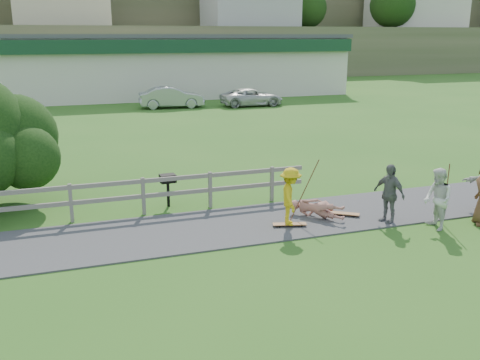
{
  "coord_description": "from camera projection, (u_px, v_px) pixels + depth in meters",
  "views": [
    {
      "loc": [
        -4.17,
        -11.53,
        5.04
      ],
      "look_at": [
        0.5,
        2.0,
        1.15
      ],
      "focal_mm": 40.0,
      "sensor_mm": 36.0,
      "label": 1
    }
  ],
  "objects": [
    {
      "name": "longboard_rider",
      "position": [
        290.0,
        226.0,
        14.45
      ],
      "size": [
        0.93,
        0.45,
        0.1
      ],
      "primitive_type": null,
      "rotation": [
        0.0,
        0.0,
        -0.27
      ],
      "color": "brown",
      "rests_on": "ground"
    },
    {
      "name": "bbq",
      "position": [
        168.0,
        191.0,
        16.12
      ],
      "size": [
        0.48,
        0.38,
        1.0
      ],
      "primitive_type": null,
      "rotation": [
        0.0,
        0.0,
        0.06
      ],
      "color": "black",
      "rests_on": "ground"
    },
    {
      "name": "ground",
      "position": [
        247.0,
        247.0,
        13.15
      ],
      "size": [
        260.0,
        260.0,
        0.0
      ],
      "primitive_type": "plane",
      "color": "#2C5F1B",
      "rests_on": "ground"
    },
    {
      "name": "skater_fallen",
      "position": [
        316.0,
        209.0,
        15.09
      ],
      "size": [
        1.5,
        1.31,
        0.59
      ],
      "primitive_type": "imported",
      "rotation": [
        0.0,
        0.0,
        0.67
      ],
      "color": "#A6695B",
      "rests_on": "ground"
    },
    {
      "name": "fence",
      "position": [
        47.0,
        199.0,
        14.52
      ],
      "size": [
        15.05,
        0.1,
        1.1
      ],
      "color": "#5F5954",
      "rests_on": "ground"
    },
    {
      "name": "strip_mall",
      "position": [
        153.0,
        65.0,
        45.6
      ],
      "size": [
        32.5,
        10.75,
        5.1
      ],
      "color": "beige",
      "rests_on": "ground"
    },
    {
      "name": "longboard_fallen",
      "position": [
        343.0,
        215.0,
        15.32
      ],
      "size": [
        0.9,
        0.73,
        0.1
      ],
      "primitive_type": null,
      "rotation": [
        0.0,
        0.0,
        -0.61
      ],
      "color": "brown",
      "rests_on": "ground"
    },
    {
      "name": "spectator_b",
      "position": [
        389.0,
        194.0,
        14.65
      ],
      "size": [
        0.71,
        1.06,
        1.66
      ],
      "primitive_type": "imported",
      "rotation": [
        0.0,
        0.0,
        5.05
      ],
      "color": "slate",
      "rests_on": "ground"
    },
    {
      "name": "spectator_a",
      "position": [
        438.0,
        199.0,
        14.14
      ],
      "size": [
        0.76,
        0.9,
        1.67
      ],
      "primitive_type": "imported",
      "rotation": [
        0.0,
        0.0,
        4.54
      ],
      "color": "silver",
      "rests_on": "ground"
    },
    {
      "name": "car_white",
      "position": [
        252.0,
        97.0,
        39.04
      ],
      "size": [
        4.59,
        2.14,
        1.27
      ],
      "primitive_type": "imported",
      "rotation": [
        0.0,
        0.0,
        1.56
      ],
      "color": "beige",
      "rests_on": "ground"
    },
    {
      "name": "skater_rider",
      "position": [
        290.0,
        200.0,
        14.26
      ],
      "size": [
        0.88,
        1.14,
        1.56
      ],
      "primitive_type": "imported",
      "rotation": [
        0.0,
        0.0,
        1.24
      ],
      "color": "gold",
      "rests_on": "ground"
    },
    {
      "name": "pole_rider",
      "position": [
        304.0,
        188.0,
        14.77
      ],
      "size": [
        0.03,
        0.03,
        1.92
      ],
      "primitive_type": "cylinder",
      "color": "brown",
      "rests_on": "ground"
    },
    {
      "name": "helmet",
      "position": [
        329.0,
        208.0,
        15.64
      ],
      "size": [
        0.26,
        0.26,
        0.26
      ],
      "primitive_type": "sphere",
      "color": "#A9110B",
      "rests_on": "ground"
    },
    {
      "name": "path",
      "position": [
        229.0,
        226.0,
        14.51
      ],
      "size": [
        34.0,
        3.0,
        0.04
      ],
      "primitive_type": "cube",
      "color": "#3E3E40",
      "rests_on": "ground"
    },
    {
      "name": "car_silver",
      "position": [
        171.0,
        97.0,
        37.96
      ],
      "size": [
        4.69,
        1.99,
        1.5
      ],
      "primitive_type": "imported",
      "rotation": [
        0.0,
        0.0,
        1.48
      ],
      "color": "#919497",
      "rests_on": "ground"
    },
    {
      "name": "pole_spec_left",
      "position": [
        446.0,
        194.0,
        14.51
      ],
      "size": [
        0.03,
        0.03,
        1.71
      ],
      "primitive_type": "cylinder",
      "color": "brown",
      "rests_on": "ground"
    }
  ]
}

